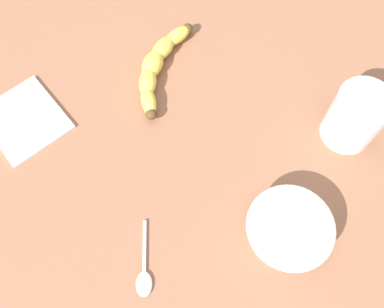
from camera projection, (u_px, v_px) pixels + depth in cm
name	position (u px, v px, depth cm)	size (l,w,h in cm)	color
wooden_tabletop	(204.00, 133.00, 72.89)	(120.00, 120.00, 3.00)	#8D5B41
banana	(158.00, 66.00, 74.84)	(11.14, 19.79, 3.54)	#EED74B
smoothie_glass	(355.00, 117.00, 66.73)	(8.67, 8.67, 10.16)	silver
ceramic_bowl	(289.00, 230.00, 61.13)	(12.85, 12.85, 5.20)	white
teaspoon	(144.00, 279.00, 60.82)	(8.92, 8.97, 0.80)	silver
folded_napkin	(25.00, 120.00, 71.92)	(13.46, 11.87, 0.60)	white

